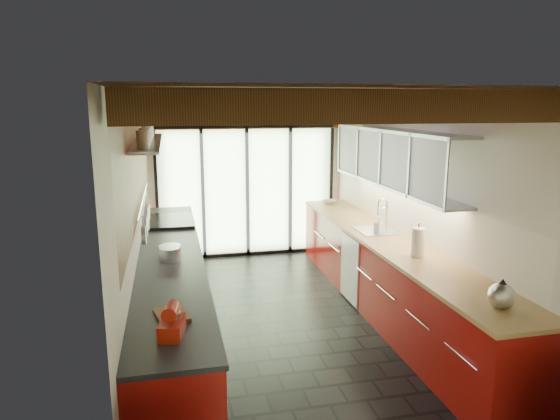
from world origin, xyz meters
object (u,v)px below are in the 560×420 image
object	(u,v)px
kettle	(502,294)
soap_bottle	(379,225)
stand_mixer	(172,322)
paper_towel	(418,243)
bowl	(329,202)

from	to	relation	value
kettle	soap_bottle	world-z (taller)	kettle
stand_mixer	kettle	distance (m)	2.54
kettle	paper_towel	bearing A→B (deg)	90.00
kettle	soap_bottle	xyz separation A→B (m)	(0.00, 2.36, -0.01)
bowl	kettle	bearing A→B (deg)	-90.00
paper_towel	stand_mixer	bearing A→B (deg)	-152.93
bowl	paper_towel	bearing A→B (deg)	-90.00
paper_towel	bowl	distance (m)	2.96
stand_mixer	soap_bottle	distance (m)	3.42
paper_towel	soap_bottle	xyz separation A→B (m)	(0.00, 1.00, -0.05)
soap_bottle	bowl	bearing A→B (deg)	90.00
stand_mixer	paper_towel	size ratio (longest dim) A/B	0.80
stand_mixer	kettle	world-z (taller)	kettle
stand_mixer	bowl	world-z (taller)	stand_mixer
stand_mixer	kettle	xyz separation A→B (m)	(2.54, -0.07, 0.01)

